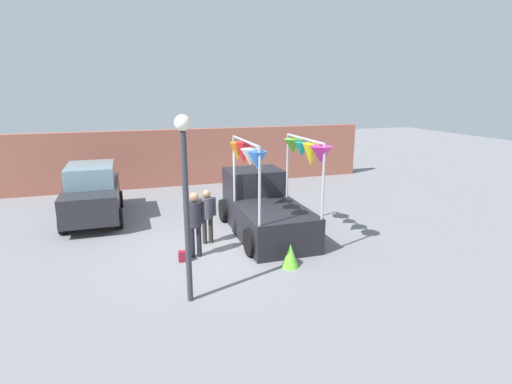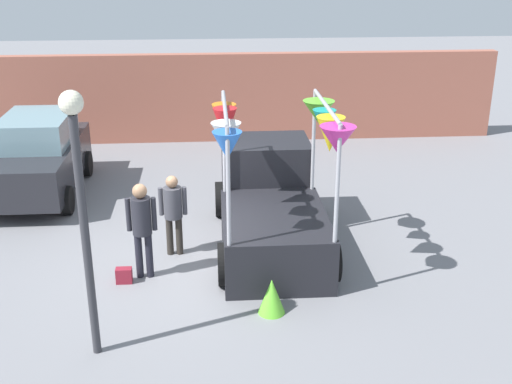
{
  "view_description": "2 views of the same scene",
  "coord_description": "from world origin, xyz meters",
  "views": [
    {
      "loc": [
        -2.34,
        -10.36,
        4.32
      ],
      "look_at": [
        0.96,
        -0.21,
        1.59
      ],
      "focal_mm": 28.0,
      "sensor_mm": 36.0,
      "label": 1
    },
    {
      "loc": [
        0.44,
        -10.74,
        5.6
      ],
      "look_at": [
        1.2,
        -0.3,
        1.52
      ],
      "focal_mm": 45.0,
      "sensor_mm": 36.0,
      "label": 2
    }
  ],
  "objects": [
    {
      "name": "brick_boundary_wall",
      "position": [
        0.0,
        8.06,
        1.3
      ],
      "size": [
        18.0,
        0.36,
        2.6
      ],
      "primitive_type": "cube",
      "color": "#9E5947",
      "rests_on": "ground"
    },
    {
      "name": "ground_plane",
      "position": [
        0.0,
        0.0,
        0.0
      ],
      "size": [
        60.0,
        60.0,
        0.0
      ],
      "primitive_type": "plane",
      "color": "slate"
    },
    {
      "name": "parked_car",
      "position": [
        -3.59,
        3.87,
        0.94
      ],
      "size": [
        1.88,
        4.0,
        1.88
      ],
      "color": "#26262B",
      "rests_on": "ground"
    },
    {
      "name": "handbag",
      "position": [
        -1.15,
        -0.63,
        0.14
      ],
      "size": [
        0.28,
        0.16,
        0.28
      ],
      "primitive_type": "cube",
      "color": "maroon",
      "rests_on": "ground"
    },
    {
      "name": "vendor_truck",
      "position": [
        1.56,
        0.89,
        0.91
      ],
      "size": [
        2.46,
        4.18,
        3.03
      ],
      "color": "black",
      "rests_on": "ground"
    },
    {
      "name": "folded_kite_bundle_lime",
      "position": [
        1.34,
        -1.8,
        0.3
      ],
      "size": [
        0.62,
        0.62,
        0.6
      ],
      "primitive_type": "cone",
      "rotation": [
        0.0,
        0.0,
        0.74
      ],
      "color": "#66CC33",
      "rests_on": "ground"
    },
    {
      "name": "person_customer",
      "position": [
        -0.8,
        -0.43,
        1.08
      ],
      "size": [
        0.53,
        0.34,
        1.77
      ],
      "color": "black",
      "rests_on": "ground"
    },
    {
      "name": "street_lamp",
      "position": [
        -1.31,
        -2.67,
        2.54
      ],
      "size": [
        0.32,
        0.32,
        3.88
      ],
      "color": "#333338",
      "rests_on": "ground"
    },
    {
      "name": "person_vendor",
      "position": [
        -0.31,
        0.44,
        0.96
      ],
      "size": [
        0.53,
        0.34,
        1.59
      ],
      "color": "#2D2823",
      "rests_on": "ground"
    }
  ]
}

